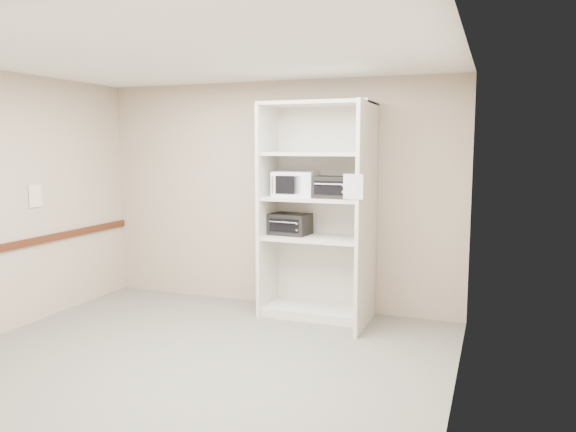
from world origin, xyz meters
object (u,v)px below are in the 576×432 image
(toaster_oven_upper, at_px, (333,187))
(toaster_oven_lower, at_px, (290,224))
(shelving_unit, at_px, (321,218))
(microwave, at_px, (295,184))

(toaster_oven_upper, height_order, toaster_oven_lower, toaster_oven_upper)
(shelving_unit, height_order, toaster_oven_upper, shelving_unit)
(toaster_oven_upper, relative_size, toaster_oven_lower, 0.94)
(microwave, height_order, toaster_oven_upper, microwave)
(toaster_oven_upper, bearing_deg, microwave, 173.41)
(shelving_unit, relative_size, toaster_oven_upper, 5.90)
(shelving_unit, distance_m, toaster_oven_lower, 0.40)
(microwave, relative_size, toaster_oven_upper, 1.13)
(microwave, relative_size, toaster_oven_lower, 1.06)
(shelving_unit, bearing_deg, microwave, 179.72)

